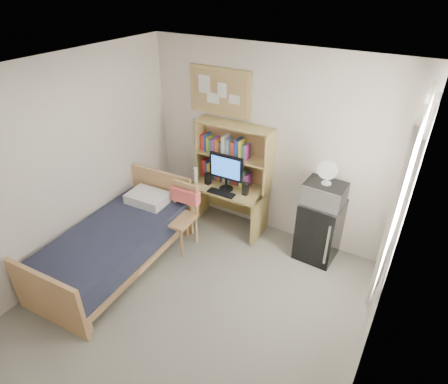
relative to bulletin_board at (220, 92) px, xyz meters
The scene contains 25 objects.
floor 2.95m from the bulletin_board, 69.48° to the right, with size 3.60×4.20×0.02m, color gray.
ceiling 2.33m from the bulletin_board, 69.48° to the right, with size 3.60×4.20×0.02m, color white.
wall_back 1.00m from the bulletin_board, ahead, with size 3.60×0.04×2.60m, color silver.
wall_left 2.40m from the bulletin_board, 116.08° to the right, with size 0.04×4.20×2.60m, color silver.
wall_right 3.37m from the bulletin_board, 38.93° to the right, with size 0.04×4.20×2.60m, color silver.
window_unit 2.70m from the bulletin_board, 19.26° to the right, with size 0.10×1.40×1.70m, color white.
curtain_left 2.83m from the bulletin_board, 27.19° to the right, with size 0.04×0.55×1.70m, color white.
curtain_right 2.57m from the bulletin_board, 10.96° to the right, with size 0.04×0.55×1.70m, color white.
bulletin_board is the anchor object (origin of this frame).
poster_wave 0.74m from the bulletin_board, behind, with size 0.30×0.01×0.42m, color navy.
poster_japan 1.18m from the bulletin_board, behind, with size 0.28×0.01×0.36m, color red.
desk 1.64m from the bulletin_board, 43.12° to the right, with size 1.07×0.53×0.67m, color tan.
desk_chair 1.79m from the bulletin_board, 92.15° to the right, with size 0.47×0.47×0.93m, color tan.
mini_fridge 2.25m from the bulletin_board, ahead, with size 0.49×0.49×0.84m, color black.
bed 2.48m from the bulletin_board, 105.50° to the right, with size 1.01×2.02×0.56m, color black.
hutch 0.87m from the bulletin_board, 24.10° to the right, with size 1.10×0.28×0.90m, color tan.
monitor 1.09m from the bulletin_board, 48.47° to the right, with size 0.50×0.04×0.54m, color black.
keyboard 1.37m from the bulletin_board, 57.53° to the right, with size 0.40×0.13×0.02m, color black.
speaker_left 1.22m from the bulletin_board, 89.22° to the right, with size 0.07×0.07×0.18m, color black.
speaker_right 1.35m from the bulletin_board, 29.12° to the right, with size 0.07×0.07×0.18m, color black.
water_bottle 1.22m from the bulletin_board, 113.78° to the right, with size 0.07×0.07×0.23m, color white.
hoodie 1.46m from the bulletin_board, 92.85° to the right, with size 0.42×0.13×0.20m, color #FB695F.
microwave 1.93m from the bulletin_board, ahead, with size 0.48×0.37×0.28m, color silver.
desk_fan 1.81m from the bulletin_board, ahead, with size 0.24×0.24×0.29m, color white.
pillow 1.75m from the bulletin_board, 117.47° to the right, with size 0.55×0.38×0.13m, color white.
Camera 1 is at (1.83, -2.17, 3.36)m, focal length 30.00 mm.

